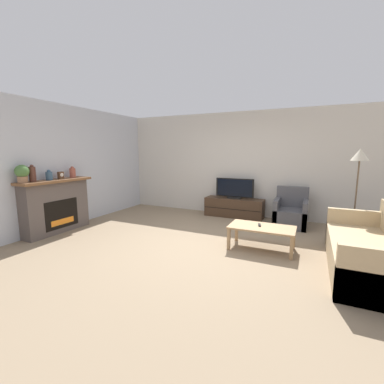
# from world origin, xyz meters

# --- Properties ---
(ground_plane) EXTENTS (24.00, 24.00, 0.00)m
(ground_plane) POSITION_xyz_m (0.00, 0.00, 0.00)
(ground_plane) COLOR #89755B
(wall_back) EXTENTS (12.00, 0.06, 2.70)m
(wall_back) POSITION_xyz_m (0.00, 2.55, 1.35)
(wall_back) COLOR beige
(wall_back) RESTS_ON ground
(wall_left) EXTENTS (0.06, 12.00, 2.70)m
(wall_left) POSITION_xyz_m (-3.28, 0.00, 1.35)
(wall_left) COLOR silver
(wall_left) RESTS_ON ground
(fireplace) EXTENTS (0.44, 1.50, 1.11)m
(fireplace) POSITION_xyz_m (-3.08, -0.58, 0.57)
(fireplace) COLOR #564C47
(fireplace) RESTS_ON ground
(mantel_vase_left) EXTENTS (0.12, 0.12, 0.33)m
(mantel_vase_left) POSITION_xyz_m (-3.07, -1.03, 1.27)
(mantel_vase_left) COLOR #512D23
(mantel_vase_left) RESTS_ON fireplace
(mantel_vase_centre_left) EXTENTS (0.13, 0.13, 0.21)m
(mantel_vase_centre_left) POSITION_xyz_m (-3.07, -0.69, 1.21)
(mantel_vase_centre_left) COLOR #385670
(mantel_vase_centre_left) RESTS_ON fireplace
(mantel_vase_right) EXTENTS (0.13, 0.13, 0.25)m
(mantel_vase_right) POSITION_xyz_m (-3.07, -0.13, 1.23)
(mantel_vase_right) COLOR #994C3D
(mantel_vase_right) RESTS_ON fireplace
(mantel_clock) EXTENTS (0.08, 0.11, 0.15)m
(mantel_clock) POSITION_xyz_m (-3.06, -0.43, 1.19)
(mantel_clock) COLOR brown
(mantel_clock) RESTS_ON fireplace
(potted_plant) EXTENTS (0.24, 0.24, 0.33)m
(potted_plant) POSITION_xyz_m (-3.07, -1.22, 1.30)
(potted_plant) COLOR #936B4C
(potted_plant) RESTS_ON fireplace
(tv_stand) EXTENTS (1.50, 0.46, 0.48)m
(tv_stand) POSITION_xyz_m (-0.06, 2.25, 0.24)
(tv_stand) COLOR #422D1E
(tv_stand) RESTS_ON ground
(tv) EXTENTS (0.99, 0.18, 0.52)m
(tv) POSITION_xyz_m (-0.06, 2.25, 0.72)
(tv) COLOR black
(tv) RESTS_ON tv_stand
(armchair) EXTENTS (0.70, 0.76, 0.88)m
(armchair) POSITION_xyz_m (1.34, 1.97, 0.29)
(armchair) COLOR #4C4C51
(armchair) RESTS_ON ground
(coffee_table) EXTENTS (1.10, 0.59, 0.41)m
(coffee_table) POSITION_xyz_m (1.00, 0.24, 0.36)
(coffee_table) COLOR #A37F56
(coffee_table) RESTS_ON ground
(remote) EXTENTS (0.07, 0.16, 0.02)m
(remote) POSITION_xyz_m (0.95, 0.28, 0.42)
(remote) COLOR black
(remote) RESTS_ON coffee_table
(couch) EXTENTS (0.94, 2.12, 0.90)m
(couch) POSITION_xyz_m (2.55, 0.01, 0.29)
(couch) COLOR tan
(couch) RESTS_ON ground
(floor_lamp) EXTENTS (0.30, 0.30, 1.74)m
(floor_lamp) POSITION_xyz_m (2.49, 1.44, 1.48)
(floor_lamp) COLOR black
(floor_lamp) RESTS_ON ground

